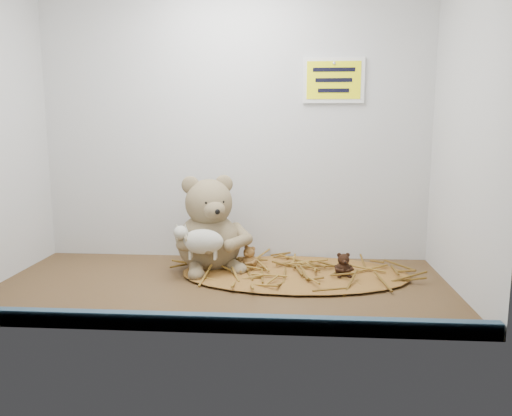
# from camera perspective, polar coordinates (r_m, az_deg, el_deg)

# --- Properties ---
(alcove_shell) EXTENTS (1.20, 0.60, 0.90)m
(alcove_shell) POSITION_cam_1_polar(r_m,az_deg,el_deg) (1.35, -3.55, 10.79)
(alcove_shell) COLOR #472C18
(alcove_shell) RESTS_ON ground
(front_rail) EXTENTS (1.19, 0.02, 0.04)m
(front_rail) POSITION_cam_1_polar(r_m,az_deg,el_deg) (1.06, -6.11, -12.86)
(front_rail) COLOR #345264
(front_rail) RESTS_ON shelf_floor
(straw_bed) EXTENTS (0.64, 0.37, 0.01)m
(straw_bed) POSITION_cam_1_polar(r_m,az_deg,el_deg) (1.42, 4.48, -7.44)
(straw_bed) COLOR brown
(straw_bed) RESTS_ON shelf_floor
(main_teddy) EXTENTS (0.30, 0.31, 0.28)m
(main_teddy) POSITION_cam_1_polar(r_m,az_deg,el_deg) (1.45, -5.44, -1.72)
(main_teddy) COLOR #93855A
(main_teddy) RESTS_ON shelf_floor
(toy_lamb) EXTENTS (0.15, 0.09, 0.10)m
(toy_lamb) POSITION_cam_1_polar(r_m,az_deg,el_deg) (1.36, -6.11, -3.85)
(toy_lamb) COLOR beige
(toy_lamb) RESTS_ON main_teddy
(mini_teddy_tan) EXTENTS (0.08, 0.08, 0.07)m
(mini_teddy_tan) POSITION_cam_1_polar(r_m,az_deg,el_deg) (1.44, -0.75, -5.54)
(mini_teddy_tan) COLOR olive
(mini_teddy_tan) RESTS_ON straw_bed
(mini_teddy_brown) EXTENTS (0.06, 0.06, 0.07)m
(mini_teddy_brown) POSITION_cam_1_polar(r_m,az_deg,el_deg) (1.39, 9.95, -6.25)
(mini_teddy_brown) COLOR black
(mini_teddy_brown) RESTS_ON straw_bed
(wall_sign) EXTENTS (0.16, 0.01, 0.11)m
(wall_sign) POSITION_cam_1_polar(r_m,az_deg,el_deg) (1.55, 8.86, 14.23)
(wall_sign) COLOR yellow
(wall_sign) RESTS_ON back_wall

